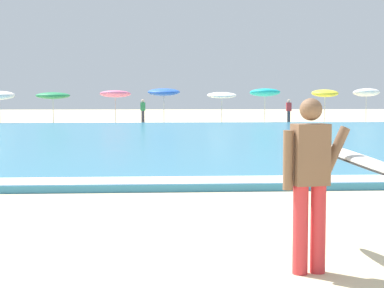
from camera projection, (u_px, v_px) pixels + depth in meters
ground_plane at (121, 255)px, 6.95m from camera, size 160.00×160.00×0.00m
sea at (144, 138)px, 25.36m from camera, size 120.00×28.00×0.14m
surf_foam at (134, 180)px, 12.02m from camera, size 120.00×1.07×0.01m
surfer_with_board at (332, 169)px, 6.19m from camera, size 1.13×2.79×1.73m
beach_umbrella_1 at (53, 96)px, 41.84m from camera, size 2.27×2.27×2.05m
beach_umbrella_2 at (115, 94)px, 42.10m from camera, size 2.09×2.12×2.25m
beach_umbrella_3 at (164, 92)px, 41.71m from camera, size 2.14×2.17×2.36m
beach_umbrella_4 at (222, 95)px, 41.44m from camera, size 1.95×1.98×2.12m
beach_umbrella_5 at (265, 92)px, 43.08m from camera, size 2.11×2.14×2.38m
beach_umbrella_6 at (325, 93)px, 42.51m from camera, size 1.81×1.84×2.30m
beach_umbrella_7 at (366, 92)px, 42.47m from camera, size 1.78×1.81×2.37m
beachgoer_near_row_left at (289, 111)px, 40.05m from camera, size 0.32×0.20×1.58m
beachgoer_near_row_mid at (143, 111)px, 40.88m from camera, size 0.32×0.20×1.58m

